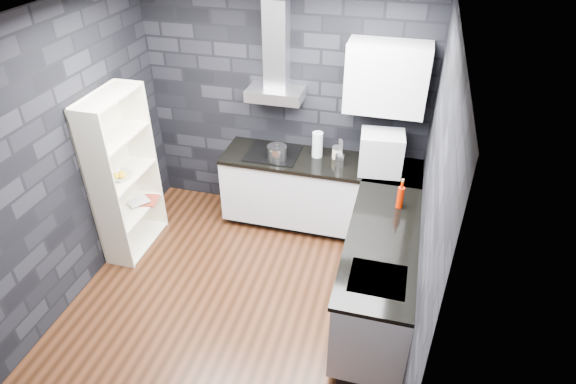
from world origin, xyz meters
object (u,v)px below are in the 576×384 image
at_px(appliance_garage, 381,153).
at_px(bookshelf, 124,176).
at_px(pot, 277,153).
at_px(glass_vase, 317,145).
at_px(red_bottle, 400,197).
at_px(fruit_bowl, 120,176).
at_px(utensil_crock, 339,160).
at_px(storage_jar, 337,153).

relative_size(appliance_garage, bookshelf, 0.24).
relative_size(pot, bookshelf, 0.12).
bearing_deg(glass_vase, red_bottle, -38.64).
bearing_deg(red_bottle, glass_vase, 141.36).
bearing_deg(fruit_bowl, utensil_crock, 21.78).
xyz_separation_m(pot, red_bottle, (1.37, -0.59, 0.03)).
bearing_deg(fruit_bowl, storage_jar, 25.92).
bearing_deg(appliance_garage, utensil_crock, 171.89).
bearing_deg(utensil_crock, fruit_bowl, -158.22).
bearing_deg(pot, glass_vase, 21.83).
xyz_separation_m(storage_jar, red_bottle, (0.74, -0.78, 0.05)).
height_order(glass_vase, storage_jar, glass_vase).
distance_m(glass_vase, storage_jar, 0.23).
distance_m(appliance_garage, fruit_bowl, 2.70).
bearing_deg(storage_jar, bookshelf, -155.53).
bearing_deg(red_bottle, utensil_crock, 137.51).
relative_size(red_bottle, bookshelf, 0.12).
relative_size(pot, storage_jar, 1.73).
bearing_deg(glass_vase, appliance_garage, -12.77).
xyz_separation_m(appliance_garage, fruit_bowl, (-2.56, -0.83, -0.19)).
relative_size(utensil_crock, appliance_garage, 0.29).
bearing_deg(utensil_crock, red_bottle, -42.49).
bearing_deg(red_bottle, storage_jar, 133.49).
height_order(pot, red_bottle, red_bottle).
relative_size(pot, fruit_bowl, 0.90).
height_order(red_bottle, bookshelf, bookshelf).
xyz_separation_m(pot, fruit_bowl, (-1.44, -0.83, -0.04)).
bearing_deg(utensil_crock, appliance_garage, -2.52).
height_order(appliance_garage, bookshelf, bookshelf).
height_order(glass_vase, fruit_bowl, glass_vase).
xyz_separation_m(red_bottle, fruit_bowl, (-2.81, -0.23, -0.07)).
bearing_deg(appliance_garage, fruit_bowl, -167.56).
xyz_separation_m(glass_vase, appliance_garage, (0.70, -0.16, 0.08)).
height_order(appliance_garage, red_bottle, appliance_garage).
xyz_separation_m(glass_vase, storage_jar, (0.22, 0.02, -0.08)).
bearing_deg(bookshelf, utensil_crock, 24.64).
height_order(storage_jar, utensil_crock, utensil_crock).
distance_m(storage_jar, red_bottle, 1.07).
xyz_separation_m(pot, utensil_crock, (0.69, 0.03, -0.01)).
xyz_separation_m(storage_jar, utensil_crock, (0.06, -0.16, 0.00)).
height_order(utensil_crock, bookshelf, bookshelf).
bearing_deg(red_bottle, pot, 156.52).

